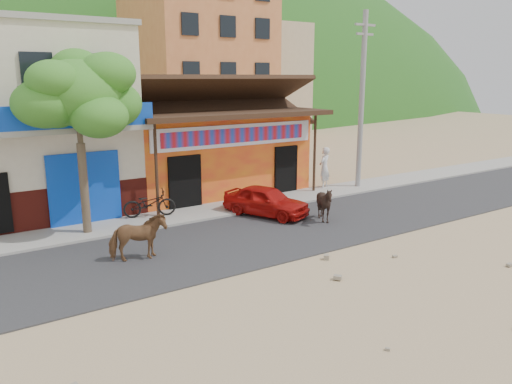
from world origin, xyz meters
The scene contains 14 objects.
ground centered at (0.00, 0.00, 0.00)m, with size 120.00×120.00×0.00m, color #9E825B.
road centered at (0.00, 2.50, 0.02)m, with size 60.00×5.00×0.04m, color #28282B.
sidewalk centered at (0.00, 6.00, 0.06)m, with size 60.00×2.00×0.12m, color gray.
dance_club centered at (2.00, 10.00, 1.80)m, with size 8.00×6.00×3.60m, color orange.
cafe_building centered at (-5.50, 10.00, 3.50)m, with size 7.00×6.00×7.00m, color beige.
apartment_front centered at (9.00, 24.00, 6.00)m, with size 9.00×9.00×12.00m, color #CC723F.
apartment_rear centered at (18.00, 30.00, 5.00)m, with size 8.00×8.00×10.00m, color tan.
tree centered at (-4.60, 5.80, 3.12)m, with size 3.00×3.00×6.00m, color #2D721E, non-canonical shape.
utility_pole centered at (8.20, 6.00, 4.12)m, with size 0.24×0.24×8.00m, color gray.
cow_tan centered at (-4.04, 2.48, 0.72)m, with size 0.73×1.61×1.36m, color brown.
cow_dark centered at (3.06, 2.52, 0.71)m, with size 1.08×1.21×1.34m, color black.
red_car centered at (1.75, 4.39, 0.61)m, with size 1.36×3.37×1.15m, color #AD0F0C.
scooter centered at (-2.13, 6.41, 0.62)m, with size 0.67×1.92×1.01m, color black.
pedestrian centered at (6.68, 6.70, 1.07)m, with size 0.69×0.45×1.90m, color silver.
Camera 1 is at (-8.74, -10.75, 5.22)m, focal length 35.00 mm.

